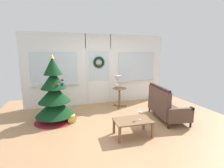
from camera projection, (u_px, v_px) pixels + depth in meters
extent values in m
plane|color=#AD7F56|center=(116.00, 125.00, 4.25)|extent=(6.76, 6.76, 0.00)
cube|color=white|center=(55.00, 71.00, 5.55)|extent=(2.15, 0.08, 2.55)
cube|color=white|center=(136.00, 69.00, 6.43)|extent=(2.15, 0.08, 2.55)
cube|color=white|center=(98.00, 41.00, 5.80)|extent=(0.94, 0.08, 0.50)
cube|color=silver|center=(99.00, 76.00, 6.00)|extent=(0.90, 0.05, 2.05)
cube|color=white|center=(99.00, 92.00, 6.08)|extent=(0.78, 0.02, 0.80)
cube|color=silver|center=(99.00, 66.00, 5.91)|extent=(0.78, 0.01, 1.10)
cube|color=silver|center=(55.00, 69.00, 5.48)|extent=(1.50, 0.01, 1.10)
cube|color=silver|center=(137.00, 67.00, 6.36)|extent=(1.50, 0.01, 1.10)
cube|color=silver|center=(56.00, 85.00, 5.57)|extent=(1.59, 0.06, 0.03)
cube|color=silver|center=(136.00, 81.00, 6.45)|extent=(1.59, 0.06, 0.03)
torus|color=black|center=(99.00, 62.00, 5.84)|extent=(0.41, 0.09, 0.41)
cube|color=red|center=(99.00, 66.00, 5.85)|extent=(0.10, 0.02, 0.10)
cylinder|color=#4C331E|center=(56.00, 117.00, 4.53)|extent=(0.10, 0.10, 0.23)
cone|color=maroon|center=(56.00, 119.00, 4.54)|extent=(1.14, 1.14, 0.10)
cone|color=#0F3819|center=(55.00, 107.00, 4.48)|extent=(1.05, 1.05, 0.47)
cone|color=#0F3819|center=(54.00, 93.00, 4.41)|extent=(0.86, 0.86, 0.47)
cone|color=#0F3819|center=(53.00, 80.00, 4.34)|extent=(0.67, 0.67, 0.47)
cone|color=#0F3819|center=(52.00, 66.00, 4.27)|extent=(0.48, 0.48, 0.47)
cone|color=#E0BC4C|center=(52.00, 56.00, 4.23)|extent=(0.12, 0.12, 0.12)
sphere|color=red|center=(63.00, 80.00, 4.53)|extent=(0.08, 0.08, 0.08)
sphere|color=gold|center=(50.00, 86.00, 4.62)|extent=(0.07, 0.07, 0.07)
sphere|color=silver|center=(49.00, 92.00, 4.64)|extent=(0.06, 0.06, 0.06)
sphere|color=#264CB2|center=(63.00, 84.00, 4.30)|extent=(0.07, 0.07, 0.07)
sphere|color=red|center=(58.00, 84.00, 4.17)|extent=(0.06, 0.06, 0.06)
cylinder|color=black|center=(190.00, 124.00, 4.13)|extent=(0.05, 0.05, 0.14)
cylinder|color=black|center=(167.00, 108.00, 5.36)|extent=(0.05, 0.05, 0.14)
cylinder|color=black|center=(169.00, 126.00, 4.04)|extent=(0.05, 0.05, 0.14)
cylinder|color=black|center=(149.00, 109.00, 5.27)|extent=(0.05, 0.05, 0.14)
cube|color=brown|center=(168.00, 111.00, 4.67)|extent=(0.89, 1.30, 0.14)
cube|color=brown|center=(159.00, 99.00, 4.56)|extent=(0.29, 1.21, 0.62)
cube|color=black|center=(159.00, 87.00, 4.50)|extent=(0.25, 1.18, 0.06)
cube|color=brown|center=(181.00, 116.00, 4.02)|extent=(0.67, 0.19, 0.38)
cylinder|color=black|center=(192.00, 109.00, 4.03)|extent=(0.10, 0.10, 0.09)
cube|color=brown|center=(158.00, 101.00, 5.28)|extent=(0.67, 0.19, 0.38)
cylinder|color=black|center=(167.00, 96.00, 5.29)|extent=(0.10, 0.10, 0.09)
cylinder|color=brown|center=(119.00, 88.00, 5.61)|extent=(0.48, 0.48, 0.02)
cylinder|color=brown|center=(119.00, 98.00, 5.67)|extent=(0.07, 0.07, 0.66)
cube|color=brown|center=(124.00, 106.00, 5.77)|extent=(0.20, 0.05, 0.04)
cube|color=brown|center=(116.00, 105.00, 5.83)|extent=(0.14, 0.20, 0.04)
cube|color=brown|center=(118.00, 108.00, 5.57)|extent=(0.14, 0.20, 0.04)
sphere|color=silver|center=(117.00, 86.00, 5.61)|extent=(0.16, 0.16, 0.16)
cylinder|color=silver|center=(118.00, 82.00, 5.59)|extent=(0.02, 0.02, 0.06)
cone|color=silver|center=(118.00, 78.00, 5.57)|extent=(0.28, 0.28, 0.20)
cube|color=brown|center=(133.00, 120.00, 3.65)|extent=(0.86, 0.55, 0.03)
cube|color=brown|center=(120.00, 135.00, 3.37)|extent=(0.05, 0.05, 0.35)
cube|color=brown|center=(152.00, 131.00, 3.57)|extent=(0.05, 0.05, 0.35)
cube|color=brown|center=(114.00, 126.00, 3.79)|extent=(0.05, 0.05, 0.35)
cube|color=brown|center=(144.00, 123.00, 3.99)|extent=(0.05, 0.05, 0.35)
cylinder|color=silver|center=(140.00, 119.00, 3.66)|extent=(0.06, 0.06, 0.01)
cylinder|color=silver|center=(140.00, 117.00, 3.65)|extent=(0.01, 0.01, 0.10)
cone|color=silver|center=(140.00, 113.00, 3.63)|extent=(0.08, 0.08, 0.09)
cube|color=#D8C64C|center=(72.00, 119.00, 4.44)|extent=(0.20, 0.18, 0.20)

